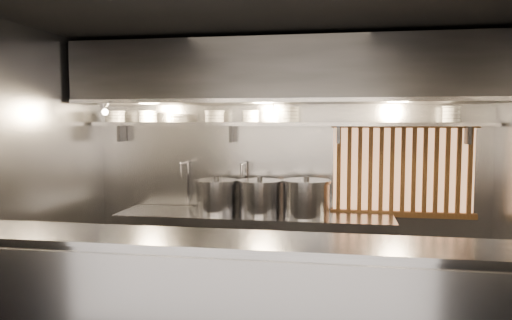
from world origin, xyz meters
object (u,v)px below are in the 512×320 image
(stock_pot_mid, at_px, (306,198))
(pendant_bulb, at_px, (273,117))
(heat_lamp, at_px, (103,107))
(stock_pot_right, at_px, (260,197))
(stock_pot_left, at_px, (216,196))

(stock_pot_mid, bearing_deg, pendant_bulb, 162.42)
(heat_lamp, height_order, stock_pot_mid, heat_lamp)
(stock_pot_mid, bearing_deg, stock_pot_right, 172.65)
(heat_lamp, xyz_separation_m, pendant_bulb, (1.80, 0.35, -0.11))
(heat_lamp, distance_m, stock_pot_left, 1.56)
(heat_lamp, distance_m, pendant_bulb, 1.83)
(pendant_bulb, relative_size, stock_pot_right, 0.34)
(stock_pot_left, bearing_deg, stock_pot_right, -0.34)
(heat_lamp, xyz_separation_m, stock_pot_left, (1.17, 0.30, -0.98))
(heat_lamp, relative_size, stock_pot_mid, 0.53)
(pendant_bulb, bearing_deg, stock_pot_left, -175.48)
(pendant_bulb, distance_m, stock_pot_right, 0.89)
(pendant_bulb, height_order, stock_pot_right, pendant_bulb)
(heat_lamp, xyz_separation_m, stock_pot_right, (1.66, 0.30, -0.98))
(pendant_bulb, distance_m, stock_pot_mid, 0.95)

